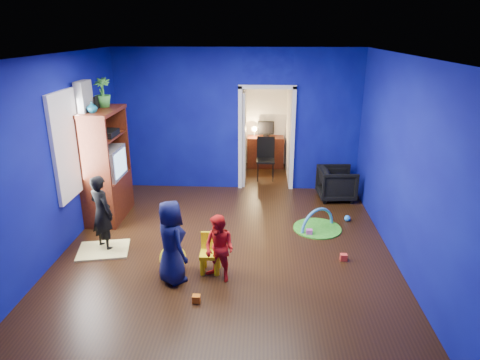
# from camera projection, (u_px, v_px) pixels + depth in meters

# --- Properties ---
(floor) EXTENTS (5.00, 5.50, 0.01)m
(floor) POSITION_uv_depth(u_px,v_px,m) (227.00, 249.00, 6.64)
(floor) COLOR black
(floor) RESTS_ON ground
(ceiling) EXTENTS (5.00, 5.50, 0.01)m
(ceiling) POSITION_uv_depth(u_px,v_px,m) (225.00, 55.00, 5.67)
(ceiling) COLOR white
(ceiling) RESTS_ON wall_back
(wall_back) EXTENTS (5.00, 0.02, 2.90)m
(wall_back) POSITION_uv_depth(u_px,v_px,m) (237.00, 121.00, 8.75)
(wall_back) COLOR #090A6C
(wall_back) RESTS_ON floor
(wall_front) EXTENTS (5.00, 0.02, 2.90)m
(wall_front) POSITION_uv_depth(u_px,v_px,m) (199.00, 255.00, 3.57)
(wall_front) COLOR #090A6C
(wall_front) RESTS_ON floor
(wall_left) EXTENTS (0.02, 5.50, 2.90)m
(wall_left) POSITION_uv_depth(u_px,v_px,m) (57.00, 157.00, 6.28)
(wall_left) COLOR #090A6C
(wall_left) RESTS_ON floor
(wall_right) EXTENTS (0.02, 5.50, 2.90)m
(wall_right) POSITION_uv_depth(u_px,v_px,m) (402.00, 162.00, 6.03)
(wall_right) COLOR #090A6C
(wall_right) RESTS_ON floor
(alcove) EXTENTS (1.00, 1.75, 2.50)m
(alcove) POSITION_uv_depth(u_px,v_px,m) (266.00, 122.00, 9.61)
(alcove) COLOR silver
(alcove) RESTS_ON floor
(armchair) EXTENTS (0.76, 0.74, 0.65)m
(armchair) POSITION_uv_depth(u_px,v_px,m) (337.00, 183.00, 8.51)
(armchair) COLOR black
(armchair) RESTS_ON floor
(child_black) EXTENTS (0.52, 0.48, 1.20)m
(child_black) POSITION_uv_depth(u_px,v_px,m) (102.00, 213.00, 6.48)
(child_black) COLOR black
(child_black) RESTS_ON floor
(child_navy) EXTENTS (0.64, 0.67, 1.16)m
(child_navy) POSITION_uv_depth(u_px,v_px,m) (171.00, 242.00, 5.64)
(child_navy) COLOR #0E1836
(child_navy) RESTS_ON floor
(toddler_red) EXTENTS (0.57, 0.54, 0.94)m
(toddler_red) POSITION_uv_depth(u_px,v_px,m) (219.00, 249.00, 5.69)
(toddler_red) COLOR red
(toddler_red) RESTS_ON floor
(vase) EXTENTS (0.17, 0.17, 0.18)m
(vase) POSITION_uv_depth(u_px,v_px,m) (92.00, 107.00, 6.83)
(vase) COLOR #0D5F6E
(vase) RESTS_ON tv_armoire
(potted_plant) EXTENTS (0.30, 0.30, 0.50)m
(potted_plant) POSITION_uv_depth(u_px,v_px,m) (102.00, 92.00, 7.27)
(potted_plant) COLOR #327E2E
(potted_plant) RESTS_ON tv_armoire
(tv_armoire) EXTENTS (0.58, 1.14, 1.96)m
(tv_armoire) POSITION_uv_depth(u_px,v_px,m) (105.00, 165.00, 7.47)
(tv_armoire) COLOR #3A1809
(tv_armoire) RESTS_ON floor
(crt_tv) EXTENTS (0.46, 0.70, 0.54)m
(crt_tv) POSITION_uv_depth(u_px,v_px,m) (107.00, 163.00, 7.46)
(crt_tv) COLOR silver
(crt_tv) RESTS_ON tv_armoire
(yellow_blanket) EXTENTS (0.86, 0.74, 0.03)m
(yellow_blanket) POSITION_uv_depth(u_px,v_px,m) (104.00, 250.00, 6.58)
(yellow_blanket) COLOR #F2E07A
(yellow_blanket) RESTS_ON floor
(hopper_ball) EXTENTS (0.38, 0.38, 0.38)m
(hopper_ball) POSITION_uv_depth(u_px,v_px,m) (173.00, 258.00, 6.00)
(hopper_ball) COLOR yellow
(hopper_ball) RESTS_ON floor
(kid_chair) EXTENTS (0.29, 0.29, 0.50)m
(kid_chair) POSITION_uv_depth(u_px,v_px,m) (210.00, 255.00, 5.96)
(kid_chair) COLOR yellow
(kid_chair) RESTS_ON floor
(play_mat) EXTENTS (0.81, 0.81, 0.02)m
(play_mat) POSITION_uv_depth(u_px,v_px,m) (317.00, 228.00, 7.31)
(play_mat) COLOR green
(play_mat) RESTS_ON floor
(toy_arch) EXTENTS (0.62, 0.48, 0.73)m
(toy_arch) POSITION_uv_depth(u_px,v_px,m) (317.00, 228.00, 7.30)
(toy_arch) COLOR #3F8CD8
(toy_arch) RESTS_ON floor
(window_left) EXTENTS (0.03, 0.95, 1.55)m
(window_left) POSITION_uv_depth(u_px,v_px,m) (67.00, 144.00, 6.58)
(window_left) COLOR white
(window_left) RESTS_ON wall_left
(curtain) EXTENTS (0.14, 0.42, 2.40)m
(curtain) POSITION_uv_depth(u_px,v_px,m) (91.00, 153.00, 7.19)
(curtain) COLOR slate
(curtain) RESTS_ON floor
(doorway) EXTENTS (1.16, 0.10, 2.10)m
(doorway) POSITION_uv_depth(u_px,v_px,m) (266.00, 140.00, 8.85)
(doorway) COLOR white
(doorway) RESTS_ON floor
(study_desk) EXTENTS (0.88, 0.44, 0.75)m
(study_desk) POSITION_uv_depth(u_px,v_px,m) (265.00, 152.00, 10.50)
(study_desk) COLOR #3D140A
(study_desk) RESTS_ON floor
(desk_monitor) EXTENTS (0.40, 0.05, 0.32)m
(desk_monitor) POSITION_uv_depth(u_px,v_px,m) (266.00, 128.00, 10.42)
(desk_monitor) COLOR black
(desk_monitor) RESTS_ON study_desk
(desk_lamp) EXTENTS (0.14, 0.14, 0.14)m
(desk_lamp) POSITION_uv_depth(u_px,v_px,m) (254.00, 129.00, 10.38)
(desk_lamp) COLOR #FFD88C
(desk_lamp) RESTS_ON study_desk
(folding_chair) EXTENTS (0.40, 0.40, 0.92)m
(folding_chair) POSITION_uv_depth(u_px,v_px,m) (266.00, 160.00, 9.57)
(folding_chair) COLOR black
(folding_chair) RESTS_ON floor
(book_shelf) EXTENTS (0.88, 0.24, 0.04)m
(book_shelf) POSITION_uv_depth(u_px,v_px,m) (267.00, 83.00, 10.05)
(book_shelf) COLOR white
(book_shelf) RESTS_ON study_desk
(toy_0) EXTENTS (0.10, 0.08, 0.10)m
(toy_0) POSITION_uv_depth(u_px,v_px,m) (344.00, 257.00, 6.31)
(toy_0) COLOR #FB3F29
(toy_0) RESTS_ON floor
(toy_1) EXTENTS (0.11, 0.11, 0.11)m
(toy_1) POSITION_uv_depth(u_px,v_px,m) (347.00, 218.00, 7.59)
(toy_1) COLOR #2786E0
(toy_1) RESTS_ON floor
(toy_2) EXTENTS (0.10, 0.08, 0.10)m
(toy_2) POSITION_uv_depth(u_px,v_px,m) (196.00, 299.00, 5.34)
(toy_2) COLOR orange
(toy_2) RESTS_ON floor
(toy_3) EXTENTS (0.10, 0.08, 0.10)m
(toy_3) POSITION_uv_depth(u_px,v_px,m) (309.00, 232.00, 7.08)
(toy_3) COLOR #DA51C1
(toy_3) RESTS_ON floor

